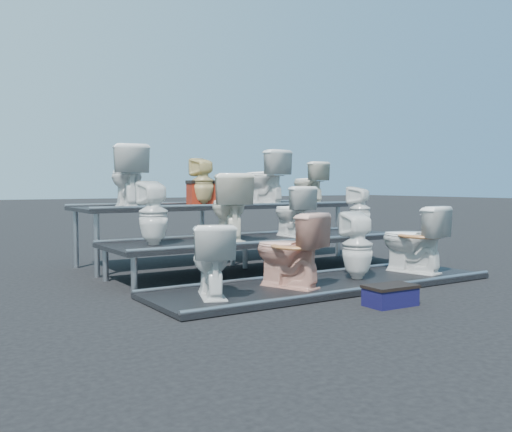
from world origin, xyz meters
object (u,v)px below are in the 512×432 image
toilet_4 (153,213)px  toilet_9 (203,181)px  red_crate (203,194)px  toilet_0 (211,260)px  toilet_7 (360,209)px  toilet_10 (264,177)px  toilet_3 (413,239)px  toilet_8 (127,176)px  toilet_1 (289,250)px  toilet_6 (292,211)px  toilet_5 (229,207)px  toilet_2 (357,245)px  toilet_11 (309,183)px  step_stool (390,297)px

toilet_4 → toilet_9: 1.89m
toilet_4 → toilet_9: size_ratio=1.07×
red_crate → toilet_9: bearing=-108.8°
toilet_0 → toilet_7: (3.19, 1.30, 0.38)m
toilet_10 → toilet_7: bearing=114.5°
toilet_3 → toilet_8: (-2.79, 2.60, 0.80)m
toilet_1 → toilet_7: toilet_7 is taller
toilet_0 → toilet_4: toilet_4 is taller
toilet_10 → toilet_6: bearing=64.5°
toilet_5 → toilet_2: bearing=146.0°
toilet_4 → toilet_11: 3.57m
toilet_4 → toilet_8: size_ratio=0.89×
toilet_1 → toilet_9: size_ratio=1.15×
toilet_5 → toilet_7: 2.23m
toilet_7 → toilet_2: bearing=28.5°
toilet_4 → toilet_5: (1.03, 0.00, 0.05)m
toilet_5 → red_crate: size_ratio=1.89×
toilet_8 → toilet_11: toilet_8 is taller
toilet_0 → toilet_10: (2.34, 2.60, 0.86)m
toilet_6 → toilet_9: bearing=-58.6°
toilet_11 → toilet_7: bearing=86.4°
toilet_9 → toilet_11: toilet_9 is taller
toilet_6 → toilet_7: size_ratio=1.01×
toilet_4 → toilet_11: bearing=-158.2°
toilet_10 → step_stool: size_ratio=1.74×
toilet_5 → toilet_6: size_ratio=1.23×
toilet_6 → step_stool: (-0.57, -2.38, -0.72)m
toilet_2 → toilet_4: (-2.01, 1.30, 0.38)m
toilet_5 → toilet_6: toilet_5 is taller
toilet_6 → toilet_7: toilet_6 is taller
toilet_3 → toilet_11: toilet_11 is taller
toilet_3 → toilet_4: bearing=-35.3°
toilet_7 → red_crate: 2.35m
toilet_7 → step_stool: size_ratio=1.41×
toilet_0 → toilet_10: 3.60m
toilet_0 → toilet_1: bearing=-159.2°
toilet_3 → toilet_7: bearing=-114.8°
toilet_0 → toilet_8: size_ratio=0.86×
toilet_0 → toilet_5: size_ratio=0.86×
toilet_4 → toilet_5: size_ratio=0.89×
toilet_6 → toilet_10: size_ratio=0.81×
toilet_4 → toilet_6: toilet_4 is taller
toilet_11 → step_stool: size_ratio=1.41×
toilet_2 → toilet_9: bearing=-57.6°
toilet_10 → toilet_0: bearing=39.4°
toilet_6 → toilet_10: 1.44m
step_stool → toilet_4: bearing=123.7°
toilet_1 → red_crate: bearing=-116.8°
toilet_0 → toilet_11: size_ratio=1.07×
toilet_2 → toilet_8: toilet_8 is taller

